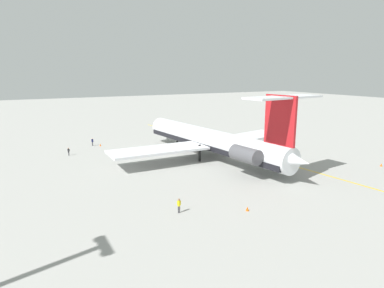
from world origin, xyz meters
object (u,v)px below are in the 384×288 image
at_px(ground_crew_near_nose, 179,204).
at_px(safety_cone_wingtip, 100,145).
at_px(ground_crew_near_tail, 69,150).
at_px(main_jetliner, 214,141).
at_px(ground_crew_portside, 92,141).
at_px(safety_cone_nose, 381,165).
at_px(safety_cone_tail, 247,209).

relative_size(ground_crew_near_nose, safety_cone_wingtip, 3.34).
distance_m(ground_crew_near_nose, ground_crew_near_tail, 36.85).
bearing_deg(ground_crew_near_tail, main_jetliner, 73.34).
bearing_deg(safety_cone_wingtip, ground_crew_near_nose, 179.73).
relative_size(ground_crew_near_nose, ground_crew_near_tail, 1.10).
bearing_deg(ground_crew_near_nose, safety_cone_wingtip, 13.56).
relative_size(main_jetliner, ground_crew_near_nose, 24.91).
xyz_separation_m(main_jetliner, ground_crew_near_nose, (-20.02, 17.23, -2.47)).
height_order(ground_crew_portside, safety_cone_nose, ground_crew_portside).
bearing_deg(safety_cone_nose, safety_cone_tail, 97.82).
bearing_deg(ground_crew_near_nose, main_jetliner, -26.88).
xyz_separation_m(ground_crew_near_nose, safety_cone_tail, (-3.39, -7.66, -0.89)).
xyz_separation_m(ground_crew_portside, safety_cone_wingtip, (-1.10, -1.51, -0.87)).
xyz_separation_m(ground_crew_near_nose, ground_crew_near_tail, (36.08, 7.52, -0.11)).
bearing_deg(ground_crew_near_tail, safety_cone_tail, 37.36).
xyz_separation_m(main_jetliner, ground_crew_portside, (23.14, 18.54, -2.48)).
xyz_separation_m(main_jetliner, ground_crew_near_tail, (16.06, 24.75, -2.58)).
bearing_deg(safety_cone_wingtip, safety_cone_nose, -134.95).
distance_m(ground_crew_near_tail, safety_cone_wingtip, 9.79).
xyz_separation_m(ground_crew_near_nose, safety_cone_wingtip, (42.05, -0.20, -0.89)).
distance_m(safety_cone_wingtip, safety_cone_tail, 46.05).
relative_size(safety_cone_wingtip, safety_cone_tail, 1.00).
bearing_deg(ground_crew_near_tail, safety_cone_nose, 70.67).
distance_m(safety_cone_nose, safety_cone_tail, 33.77).
bearing_deg(safety_cone_nose, safety_cone_wingtip, 45.05).
height_order(ground_crew_near_tail, safety_cone_nose, ground_crew_near_tail).
relative_size(safety_cone_nose, safety_cone_wingtip, 1.00).
distance_m(ground_crew_portside, safety_cone_nose, 59.67).
height_order(safety_cone_nose, safety_cone_wingtip, same).
xyz_separation_m(ground_crew_near_tail, safety_cone_nose, (-34.87, -48.64, -0.78)).
relative_size(ground_crew_near_tail, safety_cone_wingtip, 3.03).
height_order(ground_crew_near_nose, ground_crew_portside, ground_crew_near_nose).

